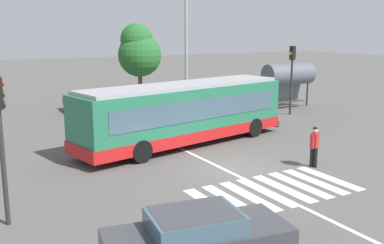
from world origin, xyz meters
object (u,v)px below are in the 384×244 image
Objects in this scene: parked_car_black at (83,102)px; foreground_sedan at (197,234)px; city_transit_bus at (185,113)px; parked_car_silver at (118,99)px; background_tree_right at (139,51)px; parked_car_champagne at (154,97)px; bus_stop_shelter at (288,75)px; traffic_light_far_corner at (292,69)px; twin_arm_street_lamp at (186,21)px; traffic_light_near_corner at (0,127)px; pedestrian_crossing_street at (314,144)px.

foreground_sedan is at bearing -98.84° from parked_car_black.
city_transit_bus reaches higher than parked_car_silver.
parked_car_silver is 0.73× the size of background_tree_right.
bus_stop_shelter is at bearing -32.32° from parked_car_champagne.
traffic_light_far_corner reaches higher than bus_stop_shelter.
twin_arm_street_lamp reaches higher than city_transit_bus.
parked_car_black is at bearing 148.66° from traffic_light_far_corner.
parked_car_champagne is 0.99× the size of traffic_light_far_corner.
traffic_light_far_corner is at bearing 26.05° from traffic_light_near_corner.
foreground_sedan is at bearing -117.08° from city_transit_bus.
parked_car_black is 0.99× the size of traffic_light_far_corner.
foreground_sedan and parked_car_champagne have the same top height.
parked_car_silver is at bearing 153.20° from bus_stop_shelter.
traffic_light_near_corner is at bearing -112.83° from parked_car_black.
bus_stop_shelter reaches higher than city_transit_bus.
traffic_light_far_corner is at bearing 52.98° from pedestrian_crossing_street.
background_tree_right is (1.13, 5.33, 3.15)m from parked_car_champagne.
pedestrian_crossing_street is 13.96m from twin_arm_street_lamp.
city_transit_bus is 2.62× the size of parked_car_champagne.
foreground_sedan is 20.35m from twin_arm_street_lamp.
foreground_sedan is 1.04× the size of parked_car_black.
bus_stop_shelter is (11.03, -5.57, 1.65)m from parked_car_silver.
traffic_light_near_corner reaches higher than bus_stop_shelter.
traffic_light_far_corner is (7.20, 9.55, 2.12)m from pedestrian_crossing_street.
city_transit_bus is 2.60× the size of traffic_light_far_corner.
city_transit_bus is at bearing -105.28° from background_tree_right.
parked_car_champagne is (2.69, -0.30, 0.00)m from parked_car_silver.
parked_car_black is 1.00× the size of parked_car_silver.
city_transit_bus is 1.92× the size of background_tree_right.
background_tree_right is (3.82, 5.03, 3.15)m from parked_car_silver.
background_tree_right is at bearing 113.68° from traffic_light_far_corner.
background_tree_right is (-7.21, 10.61, 1.50)m from bus_stop_shelter.
traffic_light_near_corner is (-7.01, -16.65, 2.16)m from parked_car_black.
foreground_sedan is 1.03× the size of traffic_light_far_corner.
traffic_light_near_corner is 25.86m from background_tree_right.
parked_car_champagne is 6.82m from twin_arm_street_lamp.
parked_car_black is 1.05× the size of traffic_light_near_corner.
pedestrian_crossing_street is 22.54m from background_tree_right.
city_transit_bus is 9.21m from twin_arm_street_lamp.
parked_car_silver is 1.05× the size of traffic_light_near_corner.
parked_car_champagne is 1.05× the size of traffic_light_near_corner.
foreground_sedan is at bearing -105.35° from parked_car_silver.
traffic_light_near_corner is at bearing -126.40° from parked_car_champagne.
foreground_sedan is 1.04× the size of parked_car_champagne.
parked_car_champagne is at bearing -6.27° from parked_car_silver.
parked_car_silver and parked_car_champagne have the same top height.
parked_car_black is at bearing 106.01° from pedestrian_crossing_street.
background_tree_right is at bearing 69.91° from foreground_sedan.
parked_car_black is 1.00× the size of parked_car_champagne.
foreground_sedan is 23.47m from bus_stop_shelter.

